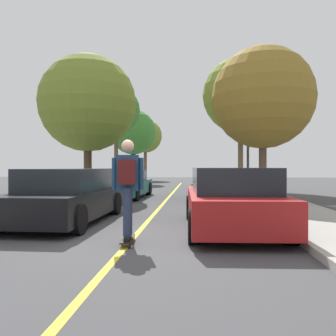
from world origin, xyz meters
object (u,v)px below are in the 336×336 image
(street_tree_left_near, at_px, (116,111))
(street_tree_left_farthest, at_px, (145,136))
(street_tree_right_nearest, at_px, (263,98))
(street_tree_right_near, at_px, (241,95))
(parked_car_right_near, at_px, (214,184))
(skateboard, at_px, (128,239))
(parked_car_left_near, at_px, (124,184))
(skateboarder, at_px, (128,182))
(parked_car_right_nearest, at_px, (231,199))
(streetlamp, at_px, (248,135))
(street_tree_left_far, at_px, (133,132))
(parked_car_left_nearest, at_px, (68,195))
(street_tree_left_nearest, at_px, (88,103))

(street_tree_left_near, height_order, street_tree_left_farthest, street_tree_left_near)
(street_tree_right_nearest, height_order, street_tree_right_near, street_tree_right_near)
(parked_car_right_near, height_order, skateboard, parked_car_right_near)
(parked_car_left_near, height_order, street_tree_right_near, street_tree_right_near)
(street_tree_left_near, bearing_deg, parked_car_left_near, -74.19)
(street_tree_right_near, relative_size, skateboarder, 4.42)
(street_tree_left_near, bearing_deg, skateboard, -76.36)
(parked_car_right_nearest, height_order, street_tree_left_near, street_tree_left_near)
(streetlamp, bearing_deg, skateboard, -109.13)
(parked_car_left_near, xyz_separation_m, street_tree_left_far, (-1.96, 13.30, 3.69))
(street_tree_left_farthest, height_order, street_tree_right_near, street_tree_right_near)
(parked_car_left_nearest, relative_size, street_tree_right_near, 0.57)
(skateboard, bearing_deg, street_tree_left_near, 103.64)
(parked_car_left_near, relative_size, street_tree_left_nearest, 0.68)
(street_tree_left_nearest, bearing_deg, street_tree_left_far, 90.00)
(parked_car_right_near, relative_size, streetlamp, 0.92)
(parked_car_right_nearest, relative_size, skateboarder, 2.52)
(parked_car_left_near, relative_size, street_tree_left_farthest, 0.74)
(parked_car_left_nearest, bearing_deg, street_tree_left_farthest, 94.08)
(street_tree_right_nearest, relative_size, skateboard, 7.21)
(streetlamp, bearing_deg, street_tree_left_far, 123.19)
(street_tree_right_nearest, xyz_separation_m, street_tree_right_near, (-0.00, 7.04, 1.54))
(parked_car_right_nearest, height_order, streetlamp, streetlamp)
(street_tree_right_nearest, bearing_deg, skateboard, -115.75)
(parked_car_right_near, distance_m, streetlamp, 3.63)
(parked_car_left_nearest, height_order, street_tree_right_near, street_tree_right_near)
(street_tree_left_far, bearing_deg, skateboarder, -80.09)
(parked_car_right_near, height_order, street_tree_left_nearest, street_tree_left_nearest)
(parked_car_left_near, height_order, parked_car_right_nearest, parked_car_right_nearest)
(street_tree_left_nearest, relative_size, skateboarder, 3.72)
(skateboard, bearing_deg, parked_car_right_near, 76.88)
(parked_car_right_nearest, distance_m, skateboarder, 2.66)
(parked_car_right_nearest, bearing_deg, street_tree_left_far, 105.88)
(parked_car_left_nearest, bearing_deg, street_tree_left_nearest, 103.94)
(parked_car_right_nearest, bearing_deg, skateboarder, -140.58)
(street_tree_left_near, relative_size, skateboard, 7.65)
(parked_car_left_near, relative_size, skateboard, 5.34)
(parked_car_right_near, height_order, street_tree_left_far, street_tree_left_far)
(street_tree_right_near, height_order, skateboarder, street_tree_right_near)
(street_tree_left_far, bearing_deg, street_tree_left_farthest, 90.00)
(street_tree_left_far, xyz_separation_m, skateboard, (3.97, -22.75, -4.22))
(street_tree_left_far, xyz_separation_m, street_tree_right_nearest, (7.97, -14.47, -0.07))
(street_tree_left_near, bearing_deg, skateboarder, -76.37)
(parked_car_right_near, bearing_deg, skateboarder, -103.05)
(parked_car_left_nearest, xyz_separation_m, skateboarder, (2.02, -2.41, 0.45))
(street_tree_left_near, bearing_deg, parked_car_left_nearest, -82.02)
(parked_car_right_near, bearing_deg, street_tree_left_farthest, 105.83)
(street_tree_right_nearest, bearing_deg, parked_car_left_near, 168.96)
(skateboard, bearing_deg, streetlamp, 70.87)
(parked_car_right_near, xyz_separation_m, street_tree_left_nearest, (-6.00, 1.57, 3.82))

